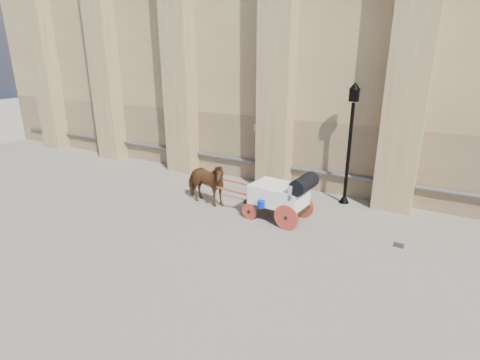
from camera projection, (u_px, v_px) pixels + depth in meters
The scene contains 6 objects.
ground at pixel (257, 221), 13.37m from camera, with size 90.00×90.00×0.00m, color gray.
horse at pixel (205, 183), 14.56m from camera, with size 0.96×2.11×1.78m, color brown.
carriage at pixel (282, 194), 13.12m from camera, with size 4.22×1.55×1.81m.
street_lamp at pixel (350, 141), 14.17m from camera, with size 0.44×0.44×4.69m.
drain_grate_near at pixel (285, 226), 12.91m from camera, with size 0.32×0.32×0.01m, color black.
drain_grate_far at pixel (399, 245), 11.66m from camera, with size 0.32×0.32×0.01m, color black.
Camera 1 is at (5.45, -10.91, 5.70)m, focal length 28.00 mm.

